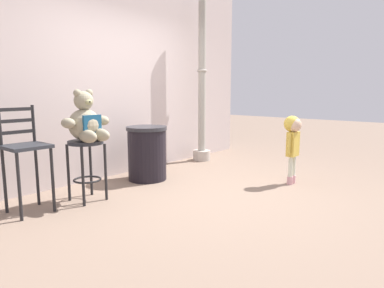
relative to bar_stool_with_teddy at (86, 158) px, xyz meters
name	(u,v)px	position (x,y,z in m)	size (l,w,h in m)	color
ground_plane	(210,196)	(1.06, -0.99, -0.51)	(24.00, 24.00, 0.00)	#816A59
building_wall	(110,42)	(1.06, 0.90, 1.47)	(6.02, 0.30, 3.96)	beige
bar_stool_with_teddy	(86,158)	(0.00, 0.00, 0.00)	(0.40, 0.40, 0.70)	#26282E
teddy_bear	(86,122)	(0.00, -0.03, 0.41)	(0.56, 0.51, 0.58)	gray
child_walking	(293,135)	(2.21, -1.50, 0.17)	(0.30, 0.24, 0.93)	#DB9EA5
trash_bin	(147,153)	(1.10, 0.17, -0.12)	(0.58, 0.58, 0.77)	black
lamppost	(202,100)	(2.69, 0.44, 0.60)	(0.31, 0.31, 2.79)	#B1A69B
bar_chair_empty	(25,152)	(-0.62, 0.14, 0.14)	(0.40, 0.40, 1.12)	#26282E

